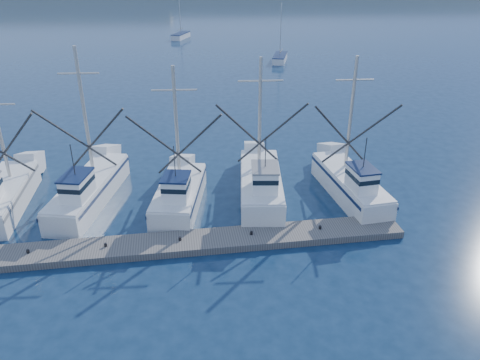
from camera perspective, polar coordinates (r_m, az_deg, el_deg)
The scene contains 5 objects.
ground at distance 22.05m, azimuth 8.73°, elevation -16.38°, with size 500.00×500.00×0.00m, color #0D223A.
floating_dock at distance 26.51m, azimuth -13.84°, elevation -8.06°, with size 31.31×2.09×0.42m, color #67625C.
trawler_fleet at distance 30.48m, azimuth -12.60°, elevation -1.40°, with size 31.69×9.26×9.71m.
sailboat_near at distance 71.16m, azimuth 4.89°, elevation 14.59°, with size 2.92×5.77×8.10m.
sailboat_far at distance 91.01m, azimuth -7.23°, elevation 17.05°, with size 3.37×5.64×8.10m.
Camera 1 is at (-4.19, -15.76, 14.84)m, focal length 35.00 mm.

